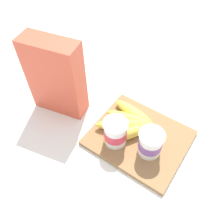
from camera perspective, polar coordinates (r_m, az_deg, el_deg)
ground_plane at (r=0.78m, az=6.40°, el=-6.40°), size 2.40×2.40×0.00m
cutting_board at (r=0.77m, az=6.44°, el=-6.10°), size 0.29×0.25×0.01m
cereal_box at (r=0.78m, az=-13.23°, el=8.01°), size 0.19×0.11×0.27m
yogurt_cup_front at (r=0.71m, az=9.11°, el=-7.33°), size 0.07×0.07×0.09m
yogurt_cup_back at (r=0.72m, az=0.80°, el=-4.86°), size 0.07×0.07×0.09m
banana_bunch at (r=0.77m, az=3.99°, el=-2.62°), size 0.18×0.19×0.04m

